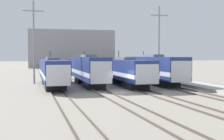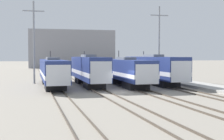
{
  "view_description": "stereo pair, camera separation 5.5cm",
  "coord_description": "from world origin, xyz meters",
  "px_view_note": "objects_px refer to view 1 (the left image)",
  "views": [
    {
      "loc": [
        -10.43,
        -34.46,
        4.26
      ],
      "look_at": [
        -0.57,
        3.02,
        2.43
      ],
      "focal_mm": 50.0,
      "sensor_mm": 36.0,
      "label": 1
    },
    {
      "loc": [
        -10.38,
        -34.48,
        4.26
      ],
      "look_at": [
        -0.57,
        3.02,
        2.43
      ],
      "focal_mm": 50.0,
      "sensor_mm": 36.0,
      "label": 2
    }
  ],
  "objects_px": {
    "locomotive_far_right": "(154,69)",
    "catenary_tower_left": "(34,40)",
    "catenary_tower_right": "(159,42)",
    "locomotive_center_left": "(89,70)",
    "locomotive_center_right": "(127,71)",
    "locomotive_far_left": "(53,71)"
  },
  "relations": [
    {
      "from": "locomotive_far_left",
      "to": "locomotive_center_left",
      "type": "bearing_deg",
      "value": -3.89
    },
    {
      "from": "locomotive_center_left",
      "to": "catenary_tower_right",
      "type": "xyz_separation_m",
      "value": [
        12.88,
        5.71,
        4.3
      ]
    },
    {
      "from": "locomotive_center_left",
      "to": "locomotive_center_right",
      "type": "height_order",
      "value": "locomotive_center_right"
    },
    {
      "from": "locomotive_far_right",
      "to": "catenary_tower_left",
      "type": "height_order",
      "value": "catenary_tower_left"
    },
    {
      "from": "locomotive_far_right",
      "to": "catenary_tower_left",
      "type": "bearing_deg",
      "value": 164.12
    },
    {
      "from": "locomotive_center_left",
      "to": "locomotive_far_right",
      "type": "relative_size",
      "value": 0.88
    },
    {
      "from": "catenary_tower_right",
      "to": "locomotive_center_left",
      "type": "bearing_deg",
      "value": -156.08
    },
    {
      "from": "catenary_tower_left",
      "to": "catenary_tower_right",
      "type": "distance_m",
      "value": 20.25
    },
    {
      "from": "locomotive_center_left",
      "to": "catenary_tower_left",
      "type": "xyz_separation_m",
      "value": [
        -7.38,
        5.71,
        4.3
      ]
    },
    {
      "from": "catenary_tower_left",
      "to": "locomotive_far_right",
      "type": "bearing_deg",
      "value": -15.88
    },
    {
      "from": "catenary_tower_left",
      "to": "catenary_tower_right",
      "type": "xyz_separation_m",
      "value": [
        20.25,
        0.0,
        0.0
      ]
    },
    {
      "from": "locomotive_center_right",
      "to": "catenary_tower_left",
      "type": "xyz_separation_m",
      "value": [
        -12.36,
        7.36,
        4.48
      ]
    },
    {
      "from": "locomotive_center_left",
      "to": "catenary_tower_left",
      "type": "height_order",
      "value": "catenary_tower_left"
    },
    {
      "from": "locomotive_far_left",
      "to": "locomotive_center_right",
      "type": "xyz_separation_m",
      "value": [
        9.98,
        -1.98,
        0.01
      ]
    },
    {
      "from": "catenary_tower_right",
      "to": "locomotive_center_right",
      "type": "bearing_deg",
      "value": -137.01
    },
    {
      "from": "catenary_tower_left",
      "to": "locomotive_center_left",
      "type": "bearing_deg",
      "value": -37.77
    },
    {
      "from": "locomotive_far_left",
      "to": "locomotive_center_right",
      "type": "relative_size",
      "value": 1.17
    },
    {
      "from": "locomotive_center_left",
      "to": "catenary_tower_right",
      "type": "relative_size",
      "value": 1.31
    },
    {
      "from": "locomotive_center_left",
      "to": "locomotive_far_right",
      "type": "distance_m",
      "value": 10.01
    },
    {
      "from": "locomotive_center_left",
      "to": "locomotive_far_right",
      "type": "height_order",
      "value": "locomotive_far_right"
    },
    {
      "from": "catenary_tower_left",
      "to": "catenary_tower_right",
      "type": "bearing_deg",
      "value": 0.0
    },
    {
      "from": "locomotive_far_left",
      "to": "catenary_tower_right",
      "type": "distance_m",
      "value": 19.19
    }
  ]
}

